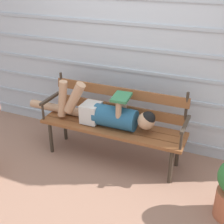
{
  "coord_description": "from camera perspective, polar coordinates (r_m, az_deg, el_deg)",
  "views": [
    {
      "loc": [
        1.21,
        -2.69,
        2.13
      ],
      "look_at": [
        0.0,
        0.11,
        0.62
      ],
      "focal_mm": 48.95,
      "sensor_mm": 36.0,
      "label": 1
    }
  ],
  "objects": [
    {
      "name": "ground_plane",
      "position": [
        3.64,
        -0.68,
        -9.49
      ],
      "size": [
        12.0,
        12.0,
        0.0
      ],
      "primitive_type": "plane",
      "color": "#936B56"
    },
    {
      "name": "park_bench",
      "position": [
        3.51,
        0.43,
        -1.41
      ],
      "size": [
        1.68,
        0.44,
        0.91
      ],
      "color": "brown",
      "rests_on": "ground"
    },
    {
      "name": "house_siding",
      "position": [
        3.64,
        3.33,
        11.98
      ],
      "size": [
        4.25,
        0.08,
        2.45
      ],
      "color": "#B2BCC6",
      "rests_on": "ground"
    },
    {
      "name": "reclining_person",
      "position": [
        3.45,
        -1.57,
        -0.15
      ],
      "size": [
        1.64,
        0.26,
        0.5
      ],
      "color": "#23567A"
    }
  ]
}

